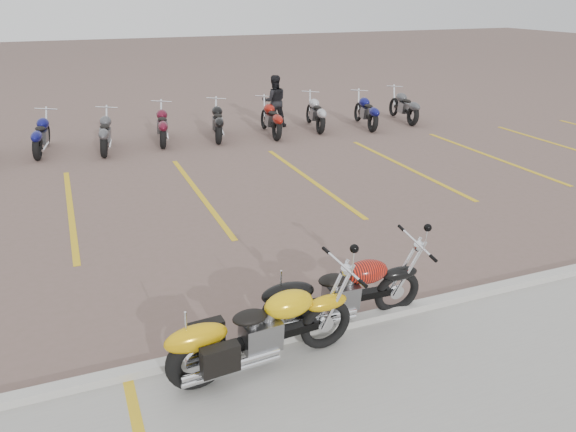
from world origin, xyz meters
name	(u,v)px	position (x,y,z in m)	size (l,w,h in m)	color
ground	(258,271)	(0.00, 0.00, 0.00)	(100.00, 100.00, 0.00)	brown
curb	(308,332)	(0.00, -2.00, 0.06)	(60.00, 0.18, 0.12)	#ADAAA3
parking_stripes	(199,193)	(0.00, 4.00, 0.00)	(38.00, 5.50, 0.01)	gold
yellow_cruiser	(259,334)	(-0.81, -2.39, 0.48)	(2.37, 0.41, 0.97)	black
flame_cruiser	(338,294)	(0.48, -1.90, 0.47)	(2.29, 0.35, 0.94)	black
person_b	(274,101)	(3.92, 9.62, 0.84)	(0.82, 0.64, 1.68)	black
bg_bike_row	(162,125)	(0.06, 8.75, 0.55)	(17.39, 2.06, 1.10)	black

